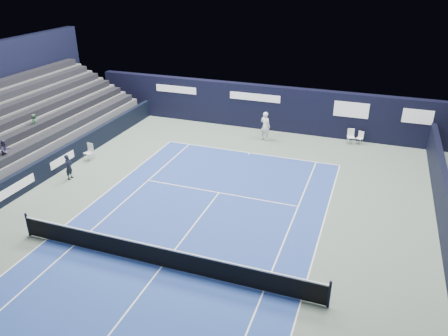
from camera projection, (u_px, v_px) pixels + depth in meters
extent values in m
plane|color=#56665B|center=(183.00, 239.00, 18.73)|extent=(48.00, 48.00, 0.00)
cube|color=navy|center=(162.00, 267.00, 17.03)|extent=(10.97, 23.77, 0.01)
cube|color=black|center=(447.00, 219.00, 18.53)|extent=(0.30, 22.00, 1.80)
cube|color=white|center=(351.00, 137.00, 28.26)|extent=(0.54, 0.53, 0.04)
cube|color=white|center=(351.00, 132.00, 28.32)|extent=(0.43, 0.16, 0.52)
cylinder|color=white|center=(353.00, 140.00, 28.51)|extent=(0.03, 0.03, 0.46)
cylinder|color=white|center=(347.00, 140.00, 28.53)|extent=(0.03, 0.03, 0.46)
cylinder|color=white|center=(354.00, 142.00, 28.19)|extent=(0.03, 0.03, 0.46)
cylinder|color=white|center=(348.00, 142.00, 28.21)|extent=(0.03, 0.03, 0.46)
cube|color=white|center=(351.00, 131.00, 28.30)|extent=(0.37, 0.18, 0.34)
cube|color=silver|center=(359.00, 138.00, 28.29)|extent=(0.49, 0.48, 0.04)
cube|color=silver|center=(361.00, 134.00, 28.30)|extent=(0.35, 0.18, 0.45)
cylinder|color=silver|center=(362.00, 141.00, 28.37)|extent=(0.02, 0.02, 0.39)
cylinder|color=silver|center=(358.00, 140.00, 28.57)|extent=(0.02, 0.02, 0.39)
cylinder|color=silver|center=(360.00, 142.00, 28.17)|extent=(0.02, 0.02, 0.39)
cylinder|color=silver|center=(356.00, 141.00, 28.38)|extent=(0.02, 0.02, 0.39)
cube|color=silver|center=(88.00, 153.00, 25.96)|extent=(0.52, 0.50, 0.04)
cube|color=silver|center=(90.00, 147.00, 26.00)|extent=(0.45, 0.11, 0.54)
cylinder|color=silver|center=(94.00, 156.00, 26.12)|extent=(0.03, 0.03, 0.47)
cylinder|color=silver|center=(89.00, 155.00, 26.29)|extent=(0.03, 0.03, 0.47)
cylinder|color=silver|center=(89.00, 158.00, 25.83)|extent=(0.03, 0.03, 0.47)
cylinder|color=silver|center=(84.00, 157.00, 26.00)|extent=(0.03, 0.03, 0.47)
imported|color=black|center=(69.00, 167.00, 23.65)|extent=(0.40, 0.55, 1.41)
cube|color=white|center=(250.00, 153.00, 27.13)|extent=(10.97, 0.06, 0.00)
cube|color=white|center=(301.00, 300.00, 15.35)|extent=(0.06, 23.77, 0.00)
cube|color=white|center=(47.00, 239.00, 18.71)|extent=(0.06, 23.77, 0.00)
cube|color=white|center=(264.00, 291.00, 15.77)|extent=(0.06, 23.77, 0.00)
cube|color=white|center=(74.00, 245.00, 18.29)|extent=(0.06, 23.77, 0.00)
cube|color=white|center=(219.00, 193.00, 22.47)|extent=(8.23, 0.06, 0.00)
cube|color=white|center=(162.00, 267.00, 17.03)|extent=(0.06, 12.80, 0.00)
cube|color=white|center=(249.00, 154.00, 27.00)|extent=(0.06, 0.30, 0.00)
cylinder|color=black|center=(329.00, 294.00, 14.84)|extent=(0.10, 0.10, 1.10)
cylinder|color=black|center=(28.00, 225.00, 18.76)|extent=(0.10, 0.10, 1.10)
cube|color=black|center=(161.00, 257.00, 16.84)|extent=(12.80, 0.03, 0.86)
cube|color=white|center=(160.00, 248.00, 16.64)|extent=(12.80, 0.05, 0.06)
cube|color=black|center=(269.00, 108.00, 30.38)|extent=(26.00, 0.60, 3.10)
cube|color=silver|center=(176.00, 89.00, 31.94)|extent=(3.20, 0.02, 0.50)
cube|color=silver|center=(255.00, 97.00, 30.10)|extent=(3.60, 0.02, 0.50)
cube|color=silver|center=(351.00, 110.00, 28.19)|extent=(2.20, 0.02, 1.00)
cube|color=silver|center=(418.00, 117.00, 26.96)|extent=(1.80, 0.02, 0.90)
cube|color=black|center=(60.00, 159.00, 24.79)|extent=(0.30, 22.00, 1.20)
cube|color=silver|center=(17.00, 187.00, 21.76)|extent=(0.02, 2.40, 0.45)
cube|color=silver|center=(62.00, 160.00, 24.74)|extent=(0.02, 2.00, 0.45)
cube|color=#4A4A4D|center=(62.00, 148.00, 25.72)|extent=(0.90, 16.00, 1.65)
cube|color=#4C4C4F|center=(49.00, 143.00, 25.90)|extent=(0.90, 16.00, 2.10)
cube|color=#545456|center=(36.00, 137.00, 26.08)|extent=(0.90, 16.00, 2.55)
cube|color=#4A4A4C|center=(23.00, 132.00, 26.26)|extent=(0.90, 16.00, 3.00)
cube|color=#4C4C4F|center=(11.00, 126.00, 26.44)|extent=(0.90, 16.00, 3.45)
cube|color=black|center=(59.00, 132.00, 25.28)|extent=(0.63, 15.20, 0.40)
cube|color=black|center=(45.00, 123.00, 25.37)|extent=(0.63, 15.20, 0.40)
cube|color=black|center=(31.00, 114.00, 25.45)|extent=(0.63, 15.20, 0.40)
cube|color=black|center=(18.00, 105.00, 25.53)|extent=(0.63, 15.20, 0.40)
cube|color=black|center=(4.00, 96.00, 25.61)|extent=(0.63, 15.20, 0.40)
imported|color=#2E2944|center=(6.00, 151.00, 21.76)|extent=(0.54, 0.64, 1.18)
imported|color=#2C4935|center=(35.00, 122.00, 24.57)|extent=(0.40, 0.53, 0.97)
imported|color=silver|center=(265.00, 126.00, 28.71)|extent=(0.83, 0.68, 1.95)
cylinder|color=black|center=(262.00, 126.00, 28.47)|extent=(0.03, 0.29, 0.13)
torus|color=black|center=(261.00, 126.00, 28.21)|extent=(0.30, 0.13, 0.29)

